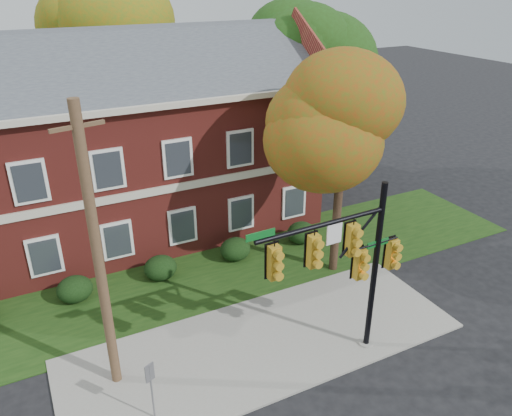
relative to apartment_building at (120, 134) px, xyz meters
name	(u,v)px	position (x,y,z in m)	size (l,w,h in m)	color
ground	(278,362)	(2.00, -11.95, -4.99)	(120.00, 120.00, 0.00)	black
sidewalk	(264,343)	(2.00, -10.95, -4.95)	(14.00, 5.00, 0.08)	gray
grass_strip	(211,274)	(2.00, -5.95, -4.97)	(30.00, 6.00, 0.04)	#193811
apartment_building	(120,134)	(0.00, 0.00, 0.00)	(18.80, 8.80, 9.74)	maroon
hedge_left	(75,289)	(-3.50, -5.25, -4.46)	(1.40, 1.26, 1.05)	black
hedge_center	(160,268)	(0.00, -5.25, -4.46)	(1.40, 1.26, 1.05)	black
hedge_right	(235,249)	(3.50, -5.25, -4.46)	(1.40, 1.26, 1.05)	black
hedge_far_right	(301,233)	(7.00, -5.25, -4.46)	(1.40, 1.26, 1.05)	black
tree_near_right	(351,122)	(7.22, -8.09, 1.68)	(4.50, 4.25, 8.58)	black
tree_right_rear	(315,48)	(11.31, 0.86, 3.13)	(6.30, 5.95, 10.62)	black
tree_far_rear	(104,31)	(1.34, 7.84, 3.86)	(6.84, 6.46, 11.52)	black
traffic_signal	(349,259)	(4.03, -12.67, -1.14)	(5.56, 0.50, 6.20)	gray
utility_pole	(98,257)	(-3.04, -10.37, -0.37)	(1.40, 0.41, 9.11)	brown
sign_post	(151,383)	(-2.39, -12.40, -3.57)	(0.29, 0.15, 2.08)	slate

